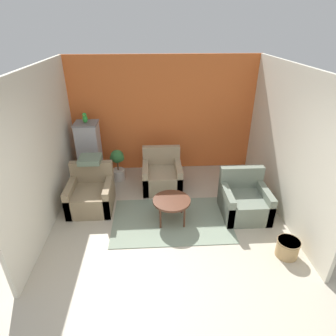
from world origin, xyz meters
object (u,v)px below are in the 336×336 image
at_px(potted_plant, 118,164).
at_px(wicker_basket, 288,248).
at_px(armchair_middle, 162,176).
at_px(armchair_left, 91,195).
at_px(coffee_table, 172,202).
at_px(birdcage, 90,152).
at_px(parrot, 85,118).
at_px(armchair_right, 244,201).

bearing_deg(potted_plant, wicker_basket, -42.15).
bearing_deg(armchair_middle, armchair_left, -154.04).
xyz_separation_m(coffee_table, armchair_left, (-1.53, 0.53, -0.14)).
bearing_deg(coffee_table, armchair_middle, 95.88).
distance_m(coffee_table, armchair_middle, 1.23).
height_order(armchair_left, potted_plant, armchair_left).
relative_size(birdcage, parrot, 6.03).
height_order(armchair_right, potted_plant, armchair_right).
bearing_deg(armchair_left, armchair_middle, 25.96).
height_order(parrot, potted_plant, parrot).
distance_m(armchair_middle, wicker_basket, 2.87).
distance_m(coffee_table, potted_plant, 1.96).
distance_m(coffee_table, armchair_left, 1.62).
xyz_separation_m(parrot, potted_plant, (0.60, -0.08, -1.05)).
bearing_deg(parrot, birdcage, -90.00).
relative_size(coffee_table, armchair_middle, 0.81).
height_order(armchair_left, armchair_right, same).
distance_m(armchair_left, parrot, 1.67).
relative_size(parrot, potted_plant, 0.31).
distance_m(parrot, potted_plant, 1.22).
height_order(parrot, wicker_basket, parrot).
xyz_separation_m(armchair_middle, birdcage, (-1.60, 0.47, 0.41)).
bearing_deg(potted_plant, birdcage, 172.77).
relative_size(armchair_left, armchair_middle, 1.00).
bearing_deg(potted_plant, armchair_right, -30.58).
relative_size(armchair_right, armchair_middle, 1.00).
xyz_separation_m(armchair_right, armchair_middle, (-1.49, 1.07, 0.00)).
distance_m(armchair_left, birdcage, 1.24).
xyz_separation_m(armchair_middle, potted_plant, (-0.99, 0.40, 0.13)).
bearing_deg(parrot, wicker_basket, -37.59).
bearing_deg(armchair_right, wicker_basket, -71.85).
relative_size(coffee_table, birdcage, 0.50).
relative_size(potted_plant, wicker_basket, 2.08).
xyz_separation_m(armchair_left, armchair_right, (2.90, -0.39, 0.00)).
bearing_deg(armchair_right, coffee_table, -174.26).
bearing_deg(armchair_middle, potted_plant, 158.26).
distance_m(armchair_middle, potted_plant, 1.08).
relative_size(armchair_middle, birdcage, 0.62).
relative_size(parrot, wicker_basket, 0.64).
bearing_deg(coffee_table, potted_plant, 124.80).
bearing_deg(armchair_right, armchair_middle, 144.30).
distance_m(coffee_table, birdcage, 2.42).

